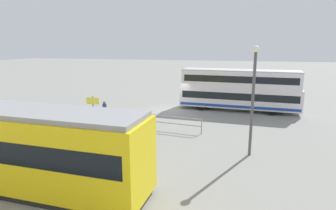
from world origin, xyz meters
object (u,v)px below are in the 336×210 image
(pedestrian_near_railing, at_px, (105,110))
(street_lamp, at_px, (253,92))
(info_sign, at_px, (93,106))
(double_decker_bus, at_px, (239,90))

(pedestrian_near_railing, height_order, street_lamp, street_lamp)
(pedestrian_near_railing, bearing_deg, info_sign, 74.50)
(pedestrian_near_railing, bearing_deg, double_decker_bus, -147.22)
(double_decker_bus, xyz_separation_m, info_sign, (10.74, 7.91, -0.39))
(pedestrian_near_railing, height_order, info_sign, info_sign)
(double_decker_bus, relative_size, street_lamp, 1.80)
(pedestrian_near_railing, xyz_separation_m, street_lamp, (-11.08, 4.48, 2.63))
(pedestrian_near_railing, bearing_deg, street_lamp, 157.97)
(double_decker_bus, distance_m, info_sign, 13.34)
(street_lamp, bearing_deg, info_sign, -15.96)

